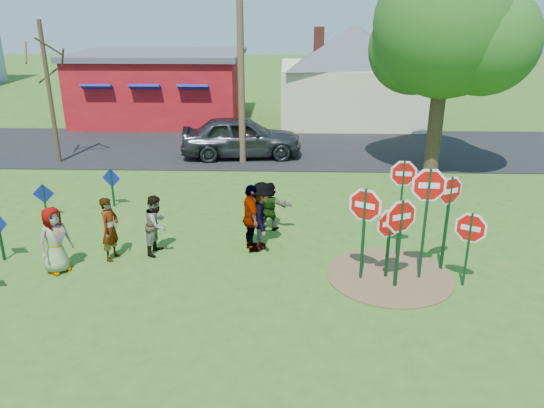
{
  "coord_description": "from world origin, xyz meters",
  "views": [
    {
      "loc": [
        1.88,
        -13.03,
        6.51
      ],
      "look_at": [
        1.44,
        1.22,
        1.08
      ],
      "focal_mm": 35.0,
      "sensor_mm": 36.0,
      "label": 1
    }
  ],
  "objects_px": {
    "utility_pole": "(241,49)",
    "stop_sign_c": "(428,199)",
    "suv": "(241,137)",
    "stop_sign_a": "(365,214)",
    "stop_sign_b": "(403,184)",
    "person_b": "(110,229)",
    "leafy_tree": "(449,33)",
    "stop_sign_d": "(449,200)",
    "person_a": "(55,240)"
  },
  "relations": [
    {
      "from": "stop_sign_c",
      "to": "suv",
      "type": "xyz_separation_m",
      "value": [
        -5.41,
        11.03,
        -1.2
      ]
    },
    {
      "from": "stop_sign_a",
      "to": "utility_pole",
      "type": "height_order",
      "value": "utility_pole"
    },
    {
      "from": "leafy_tree",
      "to": "suv",
      "type": "bearing_deg",
      "value": 165.37
    },
    {
      "from": "stop_sign_b",
      "to": "person_b",
      "type": "distance_m",
      "value": 7.83
    },
    {
      "from": "utility_pole",
      "to": "stop_sign_c",
      "type": "bearing_deg",
      "value": -62.51
    },
    {
      "from": "person_b",
      "to": "leafy_tree",
      "type": "distance_m",
      "value": 14.14
    },
    {
      "from": "stop_sign_c",
      "to": "leafy_tree",
      "type": "bearing_deg",
      "value": 77.13
    },
    {
      "from": "stop_sign_a",
      "to": "leafy_tree",
      "type": "relative_size",
      "value": 0.3
    },
    {
      "from": "stop_sign_a",
      "to": "person_b",
      "type": "bearing_deg",
      "value": -160.08
    },
    {
      "from": "person_a",
      "to": "leafy_tree",
      "type": "bearing_deg",
      "value": -17.39
    },
    {
      "from": "stop_sign_b",
      "to": "suv",
      "type": "bearing_deg",
      "value": 123.38
    },
    {
      "from": "suv",
      "to": "utility_pole",
      "type": "height_order",
      "value": "utility_pole"
    },
    {
      "from": "stop_sign_c",
      "to": "stop_sign_d",
      "type": "relative_size",
      "value": 1.14
    },
    {
      "from": "stop_sign_b",
      "to": "leafy_tree",
      "type": "bearing_deg",
      "value": 74.74
    },
    {
      "from": "stop_sign_a",
      "to": "suv",
      "type": "height_order",
      "value": "stop_sign_a"
    },
    {
      "from": "stop_sign_a",
      "to": "person_a",
      "type": "relative_size",
      "value": 1.44
    },
    {
      "from": "stop_sign_b",
      "to": "leafy_tree",
      "type": "distance_m",
      "value": 8.86
    },
    {
      "from": "stop_sign_d",
      "to": "leafy_tree",
      "type": "xyz_separation_m",
      "value": [
        1.95,
        8.45,
        3.51
      ]
    },
    {
      "from": "stop_sign_a",
      "to": "stop_sign_c",
      "type": "bearing_deg",
      "value": 30.23
    },
    {
      "from": "stop_sign_c",
      "to": "person_b",
      "type": "distance_m",
      "value": 8.2
    },
    {
      "from": "utility_pole",
      "to": "leafy_tree",
      "type": "relative_size",
      "value": 1.07
    },
    {
      "from": "stop_sign_a",
      "to": "leafy_tree",
      "type": "distance_m",
      "value": 10.55
    },
    {
      "from": "stop_sign_a",
      "to": "stop_sign_c",
      "type": "distance_m",
      "value": 1.53
    },
    {
      "from": "stop_sign_a",
      "to": "stop_sign_c",
      "type": "height_order",
      "value": "stop_sign_c"
    },
    {
      "from": "person_a",
      "to": "person_b",
      "type": "distance_m",
      "value": 1.4
    },
    {
      "from": "stop_sign_b",
      "to": "person_b",
      "type": "relative_size",
      "value": 1.61
    },
    {
      "from": "suv",
      "to": "utility_pole",
      "type": "distance_m",
      "value": 3.92
    },
    {
      "from": "stop_sign_a",
      "to": "stop_sign_b",
      "type": "xyz_separation_m",
      "value": [
        1.15,
        1.36,
        0.31
      ]
    },
    {
      "from": "stop_sign_c",
      "to": "person_a",
      "type": "relative_size",
      "value": 1.72
    },
    {
      "from": "person_a",
      "to": "leafy_tree",
      "type": "distance_m",
      "value": 15.47
    },
    {
      "from": "person_a",
      "to": "suv",
      "type": "xyz_separation_m",
      "value": [
        3.82,
        10.94,
        0.06
      ]
    },
    {
      "from": "stop_sign_d",
      "to": "utility_pole",
      "type": "relative_size",
      "value": 0.3
    },
    {
      "from": "person_b",
      "to": "utility_pole",
      "type": "height_order",
      "value": "utility_pole"
    },
    {
      "from": "stop_sign_d",
      "to": "person_b",
      "type": "bearing_deg",
      "value": 149.77
    },
    {
      "from": "stop_sign_c",
      "to": "leafy_tree",
      "type": "height_order",
      "value": "leafy_tree"
    },
    {
      "from": "stop_sign_d",
      "to": "stop_sign_b",
      "type": "bearing_deg",
      "value": 113.05
    },
    {
      "from": "stop_sign_d",
      "to": "person_a",
      "type": "bearing_deg",
      "value": 154.48
    },
    {
      "from": "stop_sign_c",
      "to": "stop_sign_d",
      "type": "bearing_deg",
      "value": 39.08
    },
    {
      "from": "stop_sign_b",
      "to": "stop_sign_c",
      "type": "relative_size",
      "value": 0.93
    },
    {
      "from": "stop_sign_b",
      "to": "person_a",
      "type": "xyz_separation_m",
      "value": [
        -8.9,
        -1.2,
        -1.18
      ]
    },
    {
      "from": "suv",
      "to": "utility_pole",
      "type": "bearing_deg",
      "value": -178.01
    },
    {
      "from": "stop_sign_b",
      "to": "utility_pole",
      "type": "xyz_separation_m",
      "value": [
        -4.96,
        8.87,
        2.69
      ]
    },
    {
      "from": "stop_sign_d",
      "to": "person_b",
      "type": "relative_size",
      "value": 1.52
    },
    {
      "from": "stop_sign_d",
      "to": "person_a",
      "type": "relative_size",
      "value": 1.51
    },
    {
      "from": "stop_sign_a",
      "to": "stop_sign_b",
      "type": "height_order",
      "value": "stop_sign_b"
    },
    {
      "from": "stop_sign_d",
      "to": "person_b",
      "type": "height_order",
      "value": "stop_sign_d"
    },
    {
      "from": "person_b",
      "to": "leafy_tree",
      "type": "xyz_separation_m",
      "value": [
        10.67,
        8.08,
        4.57
      ]
    },
    {
      "from": "stop_sign_a",
      "to": "suv",
      "type": "distance_m",
      "value": 11.79
    },
    {
      "from": "stop_sign_d",
      "to": "leafy_tree",
      "type": "relative_size",
      "value": 0.32
    },
    {
      "from": "stop_sign_d",
      "to": "person_a",
      "type": "distance_m",
      "value": 9.96
    }
  ]
}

